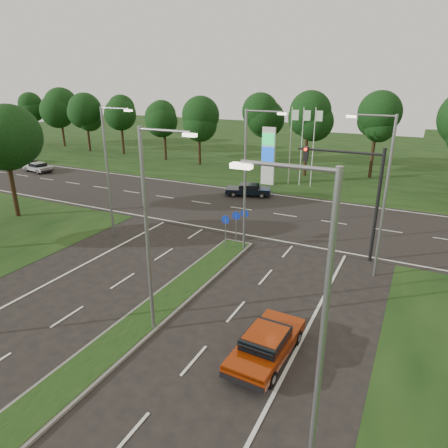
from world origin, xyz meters
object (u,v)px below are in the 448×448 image
at_px(red_sedan, 266,344).
at_px(navy_sedan, 248,190).
at_px(far_car_b, 22,158).
at_px(far_car_a, 38,167).

xyz_separation_m(red_sedan, navy_sedan, (-10.04, 21.50, -0.03)).
relative_size(navy_sedan, far_car_b, 1.01).
distance_m(red_sedan, far_car_a, 41.83).
bearing_deg(navy_sedan, far_car_a, 75.53).
distance_m(navy_sedan, far_car_a, 26.94).
height_order(navy_sedan, far_car_b, far_car_b).
bearing_deg(far_car_b, far_car_a, -101.31).
bearing_deg(navy_sedan, red_sedan, -173.32).
height_order(red_sedan, far_car_b, red_sedan).
relative_size(red_sedan, far_car_a, 1.09).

